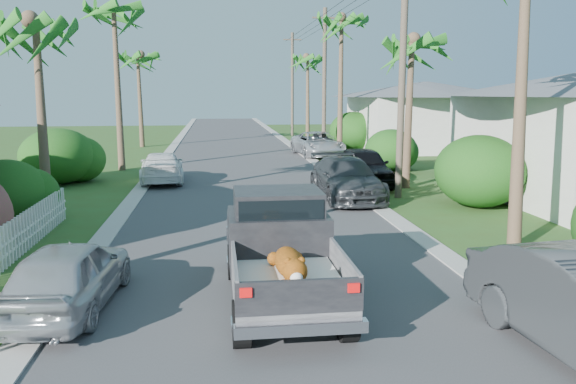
{
  "coord_description": "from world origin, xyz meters",
  "views": [
    {
      "loc": [
        -1.18,
        -7.19,
        3.98
      ],
      "look_at": [
        0.63,
        6.98,
        1.4
      ],
      "focal_mm": 35.0,
      "sensor_mm": 36.0,
      "label": 1
    }
  ],
  "objects": [
    {
      "name": "ground",
      "position": [
        0.0,
        0.0,
        0.0
      ],
      "size": [
        120.0,
        120.0,
        0.0
      ],
      "primitive_type": "plane",
      "color": "#354F1D",
      "rests_on": "ground"
    },
    {
      "name": "road",
      "position": [
        0.0,
        25.0,
        0.01
      ],
      "size": [
        8.0,
        100.0,
        0.02
      ],
      "primitive_type": "cube",
      "color": "#38383A",
      "rests_on": "ground"
    },
    {
      "name": "curb_left",
      "position": [
        -4.3,
        25.0,
        0.03
      ],
      "size": [
        0.6,
        100.0,
        0.06
      ],
      "primitive_type": "cube",
      "color": "#A5A39E",
      "rests_on": "ground"
    },
    {
      "name": "curb_right",
      "position": [
        4.3,
        25.0,
        0.03
      ],
      "size": [
        0.6,
        100.0,
        0.06
      ],
      "primitive_type": "cube",
      "color": "#A5A39E",
      "rests_on": "ground"
    },
    {
      "name": "pickup_truck",
      "position": [
        -0.01,
        3.34,
        1.01
      ],
      "size": [
        1.98,
        5.12,
        2.06
      ],
      "color": "black",
      "rests_on": "ground"
    },
    {
      "name": "parked_car_rm",
      "position": [
        3.6,
        13.06,
        0.74
      ],
      "size": [
        2.17,
        5.17,
        1.49
      ],
      "primitive_type": "imported",
      "rotation": [
        0.0,
        0.0,
        0.02
      ],
      "color": "#34373A",
      "rests_on": "ground"
    },
    {
      "name": "parked_car_rf",
      "position": [
        5.0,
        15.91,
        0.8
      ],
      "size": [
        2.03,
        4.74,
        1.6
      ],
      "primitive_type": "imported",
      "rotation": [
        0.0,
        0.0,
        -0.03
      ],
      "color": "black",
      "rests_on": "ground"
    },
    {
      "name": "parked_car_rd",
      "position": [
        5.0,
        26.84,
        0.74
      ],
      "size": [
        2.93,
        5.5,
        1.47
      ],
      "primitive_type": "imported",
      "rotation": [
        0.0,
        0.0,
        0.09
      ],
      "color": "#BABCC2",
      "rests_on": "ground"
    },
    {
      "name": "parked_car_ln",
      "position": [
        -3.91,
        3.05,
        0.66
      ],
      "size": [
        1.87,
        3.97,
        1.31
      ],
      "primitive_type": "imported",
      "rotation": [
        0.0,
        0.0,
        3.06
      ],
      "color": "#B1B3B8",
      "rests_on": "ground"
    },
    {
      "name": "parked_car_lf",
      "position": [
        -3.6,
        17.81,
        0.65
      ],
      "size": [
        2.18,
        4.63,
        1.31
      ],
      "primitive_type": "imported",
      "rotation": [
        0.0,
        0.0,
        3.22
      ],
      "color": "white",
      "rests_on": "ground"
    },
    {
      "name": "palm_l_b",
      "position": [
        -6.8,
        12.0,
        6.15
      ],
      "size": [
        4.4,
        4.4,
        7.4
      ],
      "color": "brown",
      "rests_on": "ground"
    },
    {
      "name": "palm_l_c",
      "position": [
        -6.0,
        22.0,
        7.91
      ],
      "size": [
        4.4,
        4.4,
        9.2
      ],
      "color": "brown",
      "rests_on": "ground"
    },
    {
      "name": "palm_l_d",
      "position": [
        -6.5,
        34.0,
        6.44
      ],
      "size": [
        4.4,
        4.4,
        7.7
      ],
      "color": "brown",
      "rests_on": "ground"
    },
    {
      "name": "palm_r_b",
      "position": [
        6.6,
        15.0,
        5.95
      ],
      "size": [
        4.4,
        4.4,
        7.2
      ],
      "color": "brown",
      "rests_on": "ground"
    },
    {
      "name": "palm_r_c",
      "position": [
        6.2,
        26.0,
        8.11
      ],
      "size": [
        4.4,
        4.4,
        9.4
      ],
      "color": "brown",
      "rests_on": "ground"
    },
    {
      "name": "palm_r_d",
      "position": [
        6.5,
        40.0,
        6.74
      ],
      "size": [
        4.4,
        4.4,
        8.0
      ],
      "color": "brown",
      "rests_on": "ground"
    },
    {
      "name": "shrub_l_c",
      "position": [
        -7.4,
        10.0,
        1.0
      ],
      "size": [
        2.4,
        2.64,
        2.0
      ],
      "primitive_type": "ellipsoid",
      "color": "#154413",
      "rests_on": "ground"
    },
    {
      "name": "shrub_l_d",
      "position": [
        -8.0,
        18.0,
        1.2
      ],
      "size": [
        3.2,
        3.52,
        2.4
      ],
      "primitive_type": "ellipsoid",
      "color": "#154413",
      "rests_on": "ground"
    },
    {
      "name": "shrub_r_b",
      "position": [
        7.8,
        11.0,
        1.25
      ],
      "size": [
        3.0,
        3.3,
        2.5
      ],
      "primitive_type": "ellipsoid",
      "color": "#154413",
      "rests_on": "ground"
    },
    {
      "name": "shrub_r_c",
      "position": [
        7.5,
        20.0,
        1.05
      ],
      "size": [
        2.6,
        2.86,
        2.1
      ],
      "primitive_type": "ellipsoid",
      "color": "#154413",
      "rests_on": "ground"
    },
    {
      "name": "shrub_r_d",
      "position": [
        8.0,
        30.0,
        1.3
      ],
      "size": [
        3.2,
        3.52,
        2.6
      ],
      "primitive_type": "ellipsoid",
      "color": "#154413",
      "rests_on": "ground"
    },
    {
      "name": "picket_fence",
      "position": [
        -6.0,
        5.5,
        0.5
      ],
      "size": [
        0.1,
        11.0,
        1.0
      ],
      "primitive_type": "cube",
      "color": "white",
      "rests_on": "ground"
    },
    {
      "name": "house_right_far",
      "position": [
        13.0,
        30.0,
        2.12
      ],
      "size": [
        9.0,
        8.0,
        4.6
      ],
      "color": "silver",
      "rests_on": "ground"
    },
    {
      "name": "utility_pole_b",
      "position": [
        5.6,
        13.0,
        4.6
      ],
      "size": [
        1.6,
        0.26,
        9.0
      ],
      "color": "brown",
      "rests_on": "ground"
    },
    {
      "name": "utility_pole_c",
      "position": [
        5.6,
        28.0,
        4.6
      ],
      "size": [
        1.6,
        0.26,
        9.0
      ],
      "color": "brown",
      "rests_on": "ground"
    },
    {
      "name": "utility_pole_d",
      "position": [
        5.6,
        43.0,
        4.6
      ],
      "size": [
        1.6,
        0.26,
        9.0
      ],
      "color": "brown",
      "rests_on": "ground"
    }
  ]
}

